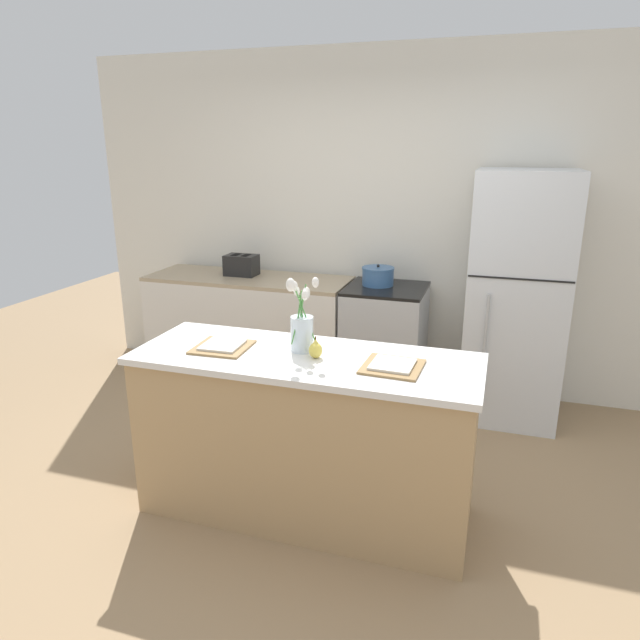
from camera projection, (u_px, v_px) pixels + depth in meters
ground_plane at (306, 509)px, 3.21m from camera, size 10.00×10.00×0.00m
back_wall at (386, 224)px, 4.63m from camera, size 5.20×0.08×2.70m
kitchen_island at (306, 435)px, 3.07m from camera, size 1.80×0.66×0.92m
back_counter at (250, 330)px, 4.84m from camera, size 1.68×0.60×0.92m
stove_range at (384, 344)px, 4.50m from camera, size 0.60×0.61×0.92m
refrigerator at (516, 299)px, 4.09m from camera, size 0.68×0.67×1.81m
flower_vase at (302, 326)px, 2.97m from camera, size 0.16×0.17×0.41m
pear_figurine at (316, 349)px, 2.90m from camera, size 0.07×0.07×0.12m
plate_setting_left at (222, 346)px, 3.04m from camera, size 0.29×0.29×0.02m
plate_setting_right at (392, 366)px, 2.78m from camera, size 0.29×0.29×0.02m
toaster at (241, 265)px, 4.74m from camera, size 0.28×0.18×0.17m
cooking_pot at (378, 276)px, 4.41m from camera, size 0.25×0.25×0.16m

